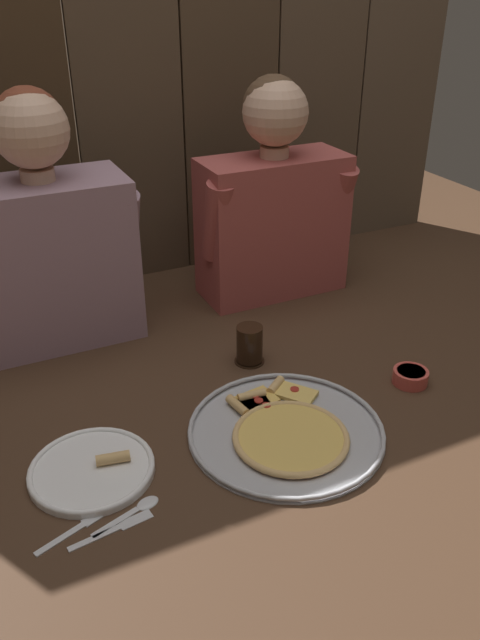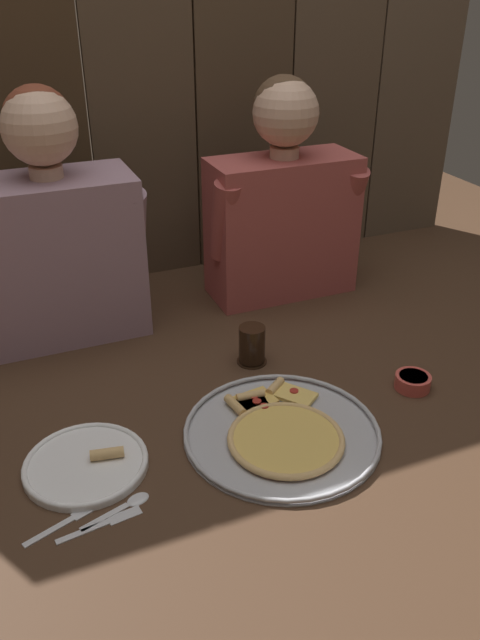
{
  "view_description": "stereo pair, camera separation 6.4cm",
  "coord_description": "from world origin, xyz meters",
  "views": [
    {
      "loc": [
        -0.52,
        -1.01,
        0.86
      ],
      "look_at": [
        0.01,
        0.1,
        0.18
      ],
      "focal_mm": 35.78,
      "sensor_mm": 36.0,
      "label": 1
    },
    {
      "loc": [
        -0.46,
        -1.03,
        0.86
      ],
      "look_at": [
        0.01,
        0.1,
        0.18
      ],
      "focal_mm": 35.78,
      "sensor_mm": 36.0,
      "label": 2
    }
  ],
  "objects": [
    {
      "name": "dipping_bowl",
      "position": [
        0.38,
        -0.06,
        0.02
      ],
      "size": [
        0.08,
        0.08,
        0.03
      ],
      "color": "#CC4C42",
      "rests_on": "ground"
    },
    {
      "name": "diner_left",
      "position": [
        -0.32,
        0.53,
        0.28
      ],
      "size": [
        0.44,
        0.23,
        0.63
      ],
      "color": "gray",
      "rests_on": "ground"
    },
    {
      "name": "dinner_plate",
      "position": [
        -0.38,
        -0.04,
        0.01
      ],
      "size": [
        0.24,
        0.24,
        0.03
      ],
      "color": "white",
      "rests_on": "ground"
    },
    {
      "name": "pizza_tray",
      "position": [
        0.02,
        -0.1,
        0.01
      ],
      "size": [
        0.41,
        0.41,
        0.03
      ],
      "color": "#B2B2B7",
      "rests_on": "ground"
    },
    {
      "name": "ground_plane",
      "position": [
        0.0,
        0.0,
        0.0
      ],
      "size": [
        3.2,
        3.2,
        0.0
      ],
      "primitive_type": "plane",
      "color": "#422B1C"
    },
    {
      "name": "table_fork",
      "position": [
        -0.45,
        -0.17,
        0.0
      ],
      "size": [
        0.13,
        0.06,
        0.01
      ],
      "color": "silver",
      "rests_on": "ground"
    },
    {
      "name": "wooden_backdrop_wall",
      "position": [
        0.0,
        0.81,
        0.56
      ],
      "size": [
        2.19,
        0.03,
        1.12
      ],
      "color": "#4C3A28",
      "rests_on": "ground"
    },
    {
      "name": "drinking_glass",
      "position": [
        0.08,
        0.19,
        0.05
      ],
      "size": [
        0.08,
        0.08,
        0.1
      ],
      "color": "black",
      "rests_on": "ground"
    },
    {
      "name": "table_spoon",
      "position": [
        -0.33,
        -0.17,
        0.0
      ],
      "size": [
        0.14,
        0.06,
        0.01
      ],
      "color": "silver",
      "rests_on": "ground"
    },
    {
      "name": "diner_right",
      "position": [
        0.32,
        0.53,
        0.28
      ],
      "size": [
        0.46,
        0.21,
        0.62
      ],
      "color": "#AD4C47",
      "rests_on": "ground"
    },
    {
      "name": "table_knife",
      "position": [
        -0.38,
        -0.2,
        0.0
      ],
      "size": [
        0.16,
        0.04,
        0.01
      ],
      "color": "silver",
      "rests_on": "ground"
    }
  ]
}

